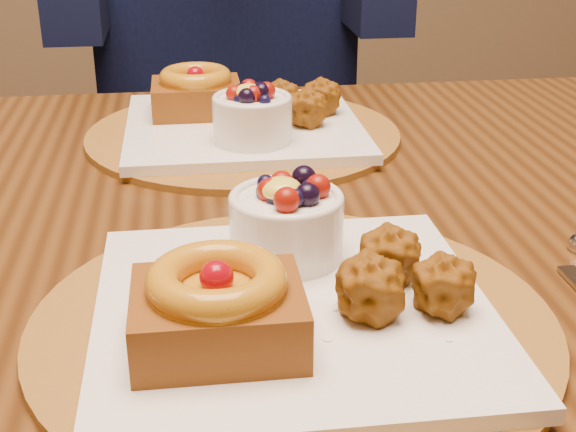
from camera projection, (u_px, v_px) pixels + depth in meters
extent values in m
cube|color=#371D0A|center=(262.00, 227.00, 0.79)|extent=(1.60, 0.90, 0.04)
cylinder|color=#5E3112|center=(293.00, 323.00, 0.58)|extent=(0.38, 0.38, 0.01)
cube|color=white|center=(293.00, 311.00, 0.57)|extent=(0.28, 0.28, 0.01)
cube|color=#512907|center=(218.00, 317.00, 0.52)|extent=(0.11, 0.09, 0.04)
torus|color=#975D09|center=(217.00, 280.00, 0.51)|extent=(0.09, 0.09, 0.02)
sphere|color=maroon|center=(217.00, 277.00, 0.50)|extent=(0.02, 0.02, 0.02)
sphere|color=#834E09|center=(389.00, 257.00, 0.60)|extent=(0.04, 0.04, 0.04)
sphere|color=#834E09|center=(369.00, 290.00, 0.55)|extent=(0.04, 0.04, 0.04)
sphere|color=#834E09|center=(442.00, 285.00, 0.56)|extent=(0.04, 0.04, 0.04)
cylinder|color=white|center=(286.00, 228.00, 0.63)|extent=(0.09, 0.09, 0.05)
torus|color=white|center=(286.00, 198.00, 0.62)|extent=(0.09, 0.09, 0.01)
ellipsoid|color=yellow|center=(281.00, 189.00, 0.62)|extent=(0.03, 0.03, 0.02)
cylinder|color=#5E3112|center=(243.00, 134.00, 0.98)|extent=(0.38, 0.38, 0.01)
cube|color=white|center=(243.00, 127.00, 0.97)|extent=(0.28, 0.28, 0.01)
cube|color=#512907|center=(196.00, 98.00, 1.00)|extent=(0.11, 0.09, 0.04)
torus|color=#975D09|center=(195.00, 77.00, 0.99)|extent=(0.09, 0.09, 0.02)
sphere|color=maroon|center=(195.00, 75.00, 0.98)|extent=(0.02, 0.02, 0.02)
sphere|color=#834E09|center=(307.00, 110.00, 0.95)|extent=(0.04, 0.04, 0.04)
sphere|color=#834E09|center=(280.00, 100.00, 0.99)|extent=(0.04, 0.04, 0.04)
sphere|color=#834E09|center=(321.00, 98.00, 1.00)|extent=(0.04, 0.04, 0.04)
cylinder|color=white|center=(252.00, 120.00, 0.89)|extent=(0.09, 0.09, 0.05)
torus|color=white|center=(252.00, 98.00, 0.88)|extent=(0.09, 0.09, 0.01)
ellipsoid|color=yellow|center=(248.00, 91.00, 0.88)|extent=(0.03, 0.03, 0.02)
cube|color=black|center=(196.00, 162.00, 1.69)|extent=(0.62, 0.62, 0.04)
cylinder|color=black|center=(73.00, 300.00, 1.66)|extent=(0.04, 0.04, 0.46)
cylinder|color=black|center=(261.00, 328.00, 1.56)|extent=(0.04, 0.04, 0.46)
cylinder|color=black|center=(155.00, 222.00, 2.02)|extent=(0.04, 0.04, 0.46)
cylinder|color=black|center=(311.00, 240.00, 1.92)|extent=(0.04, 0.04, 0.46)
cube|color=black|center=(226.00, 26.00, 1.78)|extent=(0.45, 0.21, 0.49)
cube|color=black|center=(81.00, 0.00, 1.33)|extent=(0.09, 0.33, 0.09)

